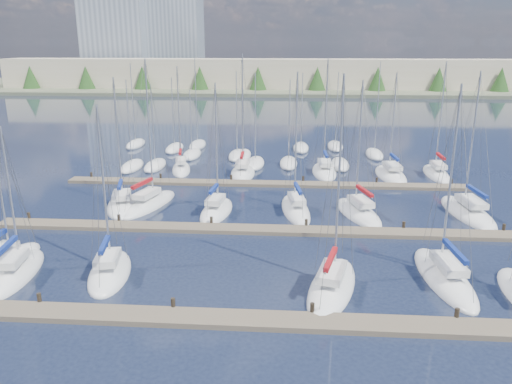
# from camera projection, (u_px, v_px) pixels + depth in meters

# --- Properties ---
(ground) EXTENTS (400.00, 400.00, 0.00)m
(ground) POSITION_uv_depth(u_px,v_px,m) (276.00, 136.00, 83.19)
(ground) COLOR #1E263C
(ground) RESTS_ON ground
(dock_near) EXTENTS (44.00, 1.93, 1.10)m
(dock_near) POSITION_uv_depth(u_px,v_px,m) (240.00, 320.00, 27.76)
(dock_near) COLOR #6B5E4C
(dock_near) RESTS_ON ground
(dock_mid) EXTENTS (44.00, 1.93, 1.10)m
(dock_mid) POSITION_uv_depth(u_px,v_px,m) (258.00, 230.00, 41.13)
(dock_mid) COLOR #6B5E4C
(dock_mid) RESTS_ON ground
(dock_far) EXTENTS (44.00, 1.93, 1.10)m
(dock_far) POSITION_uv_depth(u_px,v_px,m) (267.00, 184.00, 54.51)
(dock_far) COLOR #6B5E4C
(dock_far) RESTS_ON ground
(sailboat_o) EXTENTS (3.06, 7.84, 14.53)m
(sailboat_o) POSITION_uv_depth(u_px,v_px,m) (243.00, 173.00, 58.96)
(sailboat_o) COLOR white
(sailboat_o) RESTS_ON ground
(sailboat_l) EXTENTS (4.84, 8.75, 12.64)m
(sailboat_l) POSITION_uv_depth(u_px,v_px,m) (358.00, 212.00, 45.21)
(sailboat_l) COLOR white
(sailboat_l) RESTS_ON ground
(sailboat_k) EXTENTS (3.58, 8.99, 13.29)m
(sailboat_k) POSITION_uv_depth(u_px,v_px,m) (296.00, 209.00, 46.06)
(sailboat_k) COLOR white
(sailboat_k) RESTS_ON ground
(sailboat_d) EXTENTS (4.69, 9.00, 14.02)m
(sailboat_d) POSITION_uv_depth(u_px,v_px,m) (332.00, 286.00, 31.51)
(sailboat_d) COLOR white
(sailboat_d) RESTS_ON ground
(sailboat_b) EXTENTS (3.34, 7.79, 10.67)m
(sailboat_b) POSITION_uv_depth(u_px,v_px,m) (17.00, 273.00, 33.40)
(sailboat_b) COLOR white
(sailboat_b) RESTS_ON ground
(sailboat_m) EXTENTS (3.96, 10.01, 13.40)m
(sailboat_m) POSITION_uv_depth(u_px,v_px,m) (467.00, 212.00, 45.28)
(sailboat_m) COLOR white
(sailboat_m) RESTS_ON ground
(sailboat_f) EXTENTS (3.29, 9.57, 13.34)m
(sailboat_f) POSITION_uv_depth(u_px,v_px,m) (444.00, 277.00, 32.77)
(sailboat_f) COLOR white
(sailboat_f) RESTS_ON ground
(sailboat_c) EXTENTS (3.86, 7.42, 12.01)m
(sailboat_c) POSITION_uv_depth(u_px,v_px,m) (110.00, 272.00, 33.47)
(sailboat_c) COLOR white
(sailboat_c) RESTS_ON ground
(sailboat_r) EXTENTS (2.56, 8.39, 13.68)m
(sailboat_r) POSITION_uv_depth(u_px,v_px,m) (436.00, 174.00, 58.49)
(sailboat_r) COLOR white
(sailboat_r) RESTS_ON ground
(sailboat_h) EXTENTS (4.69, 8.01, 12.76)m
(sailboat_h) POSITION_uv_depth(u_px,v_px,m) (123.00, 206.00, 47.10)
(sailboat_h) COLOR white
(sailboat_h) RESTS_ON ground
(sailboat_n) EXTENTS (3.51, 7.42, 13.08)m
(sailboat_n) POSITION_uv_depth(u_px,v_px,m) (181.00, 169.00, 60.63)
(sailboat_n) COLOR white
(sailboat_n) RESTS_ON ground
(sailboat_q) EXTENTS (3.57, 8.85, 12.53)m
(sailboat_q) POSITION_uv_depth(u_px,v_px,m) (391.00, 175.00, 58.11)
(sailboat_q) COLOR white
(sailboat_q) RESTS_ON ground
(sailboat_a) EXTENTS (2.83, 7.91, 11.33)m
(sailboat_a) POSITION_uv_depth(u_px,v_px,m) (6.00, 264.00, 34.61)
(sailboat_a) COLOR white
(sailboat_a) RESTS_ON ground
(sailboat_j) EXTENTS (3.15, 7.44, 12.38)m
(sailboat_j) POSITION_uv_depth(u_px,v_px,m) (216.00, 211.00, 45.68)
(sailboat_j) COLOR white
(sailboat_j) RESTS_ON ground
(sailboat_i) EXTENTS (4.62, 9.17, 14.36)m
(sailboat_i) POSITION_uv_depth(u_px,v_px,m) (150.00, 204.00, 47.57)
(sailboat_i) COLOR white
(sailboat_i) RESTS_ON ground
(sailboat_p) EXTENTS (3.02, 8.37, 14.01)m
(sailboat_p) POSITION_uv_depth(u_px,v_px,m) (324.00, 171.00, 59.57)
(sailboat_p) COLOR white
(sailboat_p) RESTS_ON ground
(distant_boats) EXTENTS (36.93, 20.75, 13.30)m
(distant_boats) POSITION_uv_depth(u_px,v_px,m) (240.00, 155.00, 67.90)
(distant_boats) COLOR #9EA0A5
(distant_boats) RESTS_ON ground
(shoreline) EXTENTS (400.00, 60.00, 38.00)m
(shoreline) POSITION_uv_depth(u_px,v_px,m) (246.00, 66.00, 167.72)
(shoreline) COLOR #666B51
(shoreline) RESTS_ON ground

